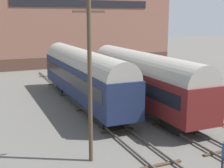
# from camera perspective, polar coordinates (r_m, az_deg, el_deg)

# --- Properties ---
(ground_plane) EXTENTS (200.00, 200.00, 0.00)m
(ground_plane) POSITION_cam_1_polar(r_m,az_deg,el_deg) (22.99, 14.16, -9.25)
(ground_plane) COLOR #56544F
(track_left) EXTENTS (2.60, 60.00, 0.26)m
(track_left) POSITION_cam_1_polar(r_m,az_deg,el_deg) (20.74, 4.48, -10.87)
(track_left) COLOR #4C4742
(track_left) RESTS_ON ground
(track_middle) EXTENTS (2.60, 60.00, 0.26)m
(track_middle) POSITION_cam_1_polar(r_m,az_deg,el_deg) (22.94, 14.18, -8.92)
(track_middle) COLOR #4C4742
(track_middle) RESTS_ON ground
(train_car_maroon) EXTENTS (3.10, 16.97, 5.24)m
(train_car_maroon) POSITION_cam_1_polar(r_m,az_deg,el_deg) (27.85, 5.70, 1.12)
(train_car_maroon) COLOR black
(train_car_maroon) RESTS_ON ground
(train_car_navy) EXTENTS (2.95, 18.88, 5.29)m
(train_car_navy) POSITION_cam_1_polar(r_m,az_deg,el_deg) (29.72, -5.34, 1.95)
(train_car_navy) COLOR black
(train_car_navy) RESTS_ON ground
(utility_pole) EXTENTS (1.80, 0.24, 9.68)m
(utility_pole) POSITION_cam_1_polar(r_m,az_deg,el_deg) (17.26, -4.09, 1.32)
(utility_pole) COLOR #473828
(utility_pole) RESTS_ON ground
(warehouse_building) EXTENTS (33.33, 11.66, 19.03)m
(warehouse_building) POSITION_cam_1_polar(r_m,az_deg,el_deg) (58.42, -7.09, 13.22)
(warehouse_building) COLOR #4F342A
(warehouse_building) RESTS_ON ground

